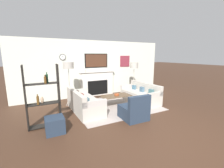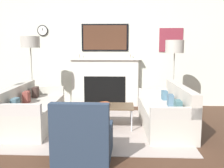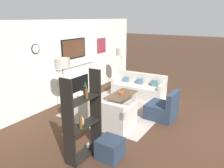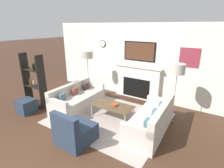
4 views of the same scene
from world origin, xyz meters
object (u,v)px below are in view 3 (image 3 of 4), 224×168
at_px(shelf_unit, 83,118).
at_px(couch_right, 139,88).
at_px(coffee_table, 121,95).
at_px(armchair, 163,109).
at_px(ottoman, 110,148).
at_px(decorative_bowl, 122,93).
at_px(floor_lamp_right, 121,52).
at_px(floor_lamp_left, 62,64).
at_px(couch_left, 98,113).

bearing_deg(shelf_unit, couch_right, 8.75).
relative_size(couch_right, coffee_table, 1.57).
xyz_separation_m(armchair, ottoman, (-2.34, 0.27, -0.06)).
relative_size(decorative_bowl, shelf_unit, 0.12).
relative_size(coffee_table, floor_lamp_right, 0.73).
xyz_separation_m(armchair, shelf_unit, (-2.53, 0.78, 0.56)).
xyz_separation_m(floor_lamp_left, ottoman, (-0.84, -2.02, -1.38)).
relative_size(coffee_table, ottoman, 2.57).
bearing_deg(couch_left, decorative_bowl, 3.03).
bearing_deg(coffee_table, floor_lamp_right, 30.37).
bearing_deg(floor_lamp_left, couch_left, -72.39).
relative_size(armchair, shelf_unit, 0.47).
bearing_deg(floor_lamp_right, coffee_table, -149.63).
height_order(couch_left, ottoman, couch_left).
bearing_deg(coffee_table, floor_lamp_left, 151.63).
bearing_deg(floor_lamp_left, ottoman, -112.43).
distance_m(armchair, decorative_bowl, 1.47).
height_order(couch_left, floor_lamp_left, floor_lamp_left).
bearing_deg(armchair, couch_left, 131.29).
xyz_separation_m(decorative_bowl, floor_lamp_left, (-1.68, 0.85, 1.14)).
height_order(coffee_table, floor_lamp_right, floor_lamp_right).
height_order(couch_left, couch_right, couch_right).
bearing_deg(armchair, floor_lamp_right, 54.80).
relative_size(decorative_bowl, ottoman, 0.44).
height_order(couch_right, armchair, armchair).
bearing_deg(ottoman, floor_lamp_right, 27.10).
bearing_deg(floor_lamp_left, shelf_unit, -124.18).
relative_size(armchair, decorative_bowl, 4.02).
distance_m(couch_left, couch_right, 2.54).
xyz_separation_m(couch_left, couch_right, (2.54, 0.00, -0.00)).
relative_size(armchair, floor_lamp_left, 0.48).
relative_size(floor_lamp_left, floor_lamp_right, 1.05).
height_order(coffee_table, decorative_bowl, decorative_bowl).
bearing_deg(shelf_unit, floor_lamp_right, 20.09).
bearing_deg(coffee_table, decorative_bowl, 24.01).
xyz_separation_m(couch_left, shelf_unit, (-1.33, -0.59, 0.54)).
bearing_deg(couch_right, shelf_unit, -171.25).
height_order(armchair, floor_lamp_right, floor_lamp_right).
xyz_separation_m(couch_right, floor_lamp_right, (0.29, 0.92, 1.20)).
bearing_deg(decorative_bowl, floor_lamp_right, 30.61).
height_order(floor_lamp_left, shelf_unit, shelf_unit).
distance_m(armchair, coffee_table, 1.43).
bearing_deg(couch_right, couch_left, -179.95).
height_order(couch_right, decorative_bowl, couch_right).
xyz_separation_m(decorative_bowl, floor_lamp_right, (1.44, 0.85, 1.05)).
relative_size(couch_right, decorative_bowl, 9.22).
xyz_separation_m(couch_right, shelf_unit, (-3.87, -0.60, 0.55)).
xyz_separation_m(couch_left, coffee_table, (1.33, 0.05, 0.10)).
distance_m(coffee_table, floor_lamp_right, 2.06).
bearing_deg(floor_lamp_left, couch_right, -18.05).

